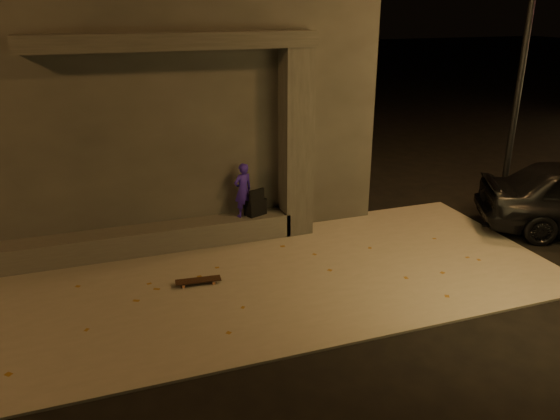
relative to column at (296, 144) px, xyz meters
name	(u,v)px	position (x,y,z in m)	size (l,w,h in m)	color
ground	(276,352)	(-1.70, -3.75, -1.84)	(120.00, 120.00, 0.00)	black
sidewalk	(237,283)	(-1.70, -1.75, -1.82)	(11.00, 4.40, 0.04)	slate
building	(134,90)	(-2.70, 2.74, 0.77)	(9.00, 5.10, 5.22)	#383633
ledge	(133,241)	(-3.20, 0.00, -1.58)	(6.00, 0.55, 0.45)	#4E4A46
column	(296,144)	(0.00, 0.00, 0.00)	(0.55, 0.55, 3.60)	#383633
canopy	(174,41)	(-2.20, 0.05, 1.94)	(5.00, 0.70, 0.28)	#383633
skateboarder	(243,190)	(-1.08, 0.00, -0.82)	(0.39, 0.25, 1.06)	#2C189D
backpack	(255,205)	(-0.84, 0.00, -1.16)	(0.46, 0.38, 0.55)	black
skateboard	(198,281)	(-2.32, -1.62, -1.73)	(0.76, 0.26, 0.08)	black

